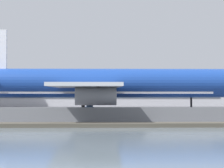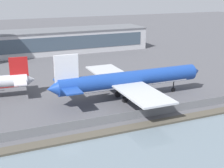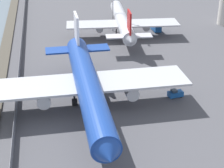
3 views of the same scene
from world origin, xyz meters
name	(u,v)px [view 2 (image 2 of 3)]	position (x,y,z in m)	size (l,w,h in m)	color
ground_plane	(136,95)	(0.00, 0.00, 0.00)	(500.00, 500.00, 0.00)	#4C4C51
shoreline_seawall	(174,120)	(0.00, -20.50, 0.25)	(320.00, 3.00, 0.50)	#474238
perimeter_fence	(165,110)	(0.00, -16.00, 1.13)	(280.00, 0.10, 2.25)	slate
cargo_jet_blue	(128,80)	(-3.53, -1.85, 5.60)	(48.37, 41.00, 14.66)	#193D93
baggage_tug	(99,79)	(-5.33, 17.14, 0.81)	(2.06, 3.40, 1.80)	#19519E
terminal_building	(65,40)	(-2.64, 72.79, 5.57)	(82.20, 19.31, 11.12)	#B2B2B7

